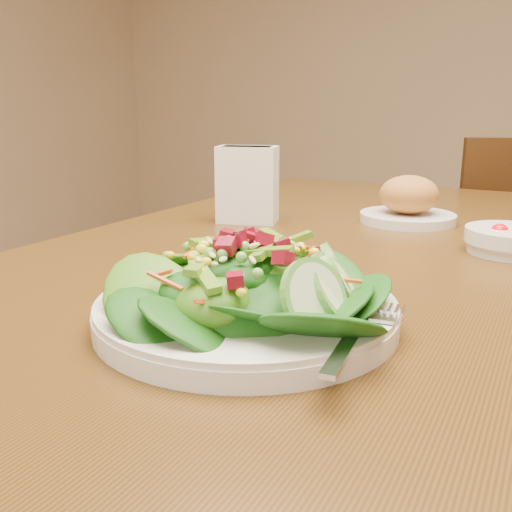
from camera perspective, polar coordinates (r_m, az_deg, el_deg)
dining_table at (r=0.90m, az=10.54°, el=-5.27°), size 0.90×1.40×0.75m
chair_far at (r=1.84m, az=23.92°, el=-1.97°), size 0.53×0.53×0.87m
salad_plate at (r=0.54m, az=-0.08°, el=-3.80°), size 0.29×0.29×0.08m
bread_plate at (r=1.06m, az=14.99°, el=5.10°), size 0.17×0.17×0.09m
tomato_bowl at (r=0.88m, az=24.17°, el=1.44°), size 0.13×0.13×0.04m
napkin_holder at (r=1.02m, az=-0.87°, el=7.35°), size 0.12×0.08×0.13m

